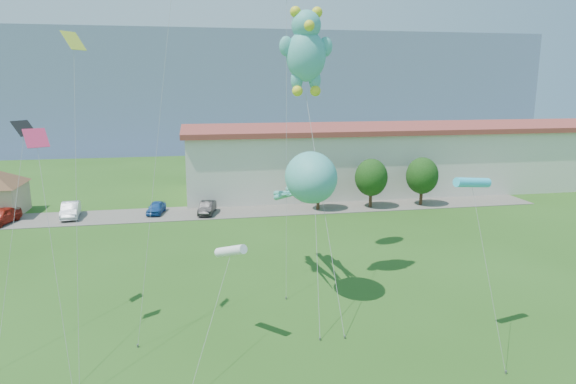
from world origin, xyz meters
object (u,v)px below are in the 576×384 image
(parked_car_red, at_px, (2,216))
(parked_car_black, at_px, (207,208))
(teddy_bear_kite, at_px, (306,49))
(octopus_kite, at_px, (307,185))
(warehouse, at_px, (418,156))
(parked_car_silver, at_px, (70,210))
(parked_car_blue, at_px, (156,208))

(parked_car_red, distance_m, parked_car_black, 19.90)
(teddy_bear_kite, bearing_deg, octopus_kite, -99.12)
(teddy_bear_kite, bearing_deg, parked_car_red, 141.92)
(parked_car_black, bearing_deg, teddy_bear_kite, -62.07)
(warehouse, distance_m, octopus_kite, 38.92)
(warehouse, xyz_separation_m, parked_car_silver, (-41.75, -8.51, -3.29))
(octopus_kite, bearing_deg, parked_car_blue, 115.24)
(parked_car_red, height_order, parked_car_blue, parked_car_red)
(warehouse, bearing_deg, parked_car_silver, -168.48)
(parked_car_blue, height_order, octopus_kite, octopus_kite)
(parked_car_blue, relative_size, parked_car_black, 0.92)
(parked_car_silver, bearing_deg, warehouse, 5.58)
(parked_car_silver, xyz_separation_m, parked_car_blue, (8.54, -0.02, -0.14))
(warehouse, bearing_deg, parked_car_red, -168.41)
(warehouse, distance_m, teddy_bear_kite, 38.98)
(warehouse, relative_size, parked_car_red, 13.40)
(parked_car_silver, relative_size, octopus_kite, 0.39)
(warehouse, xyz_separation_m, parked_car_black, (-27.94, -9.63, -3.41))
(parked_car_silver, bearing_deg, parked_car_red, -173.90)
(warehouse, bearing_deg, parked_car_black, -160.98)
(parked_car_blue, bearing_deg, parked_car_silver, -169.03)
(warehouse, height_order, parked_car_red, warehouse)
(octopus_kite, xyz_separation_m, teddy_bear_kite, (0.27, 1.71, 8.36))
(warehouse, xyz_separation_m, parked_car_blue, (-33.22, -8.53, -3.44))
(warehouse, height_order, parked_car_blue, warehouse)
(warehouse, height_order, teddy_bear_kite, teddy_bear_kite)
(parked_car_black, bearing_deg, parked_car_blue, 179.89)
(parked_car_red, distance_m, parked_car_silver, 6.22)
(warehouse, relative_size, parked_car_blue, 16.59)
(parked_car_blue, xyz_separation_m, teddy_bear_kite, (11.24, -21.54, 14.96))
(warehouse, bearing_deg, parked_car_blue, -165.60)
(teddy_bear_kite, bearing_deg, parked_car_black, 106.25)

